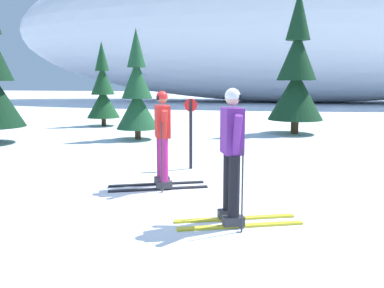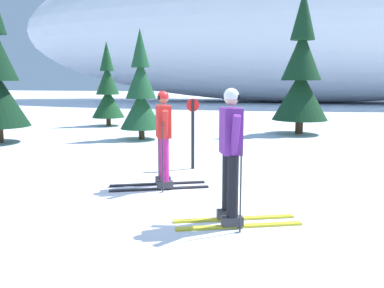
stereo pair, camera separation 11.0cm
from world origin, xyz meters
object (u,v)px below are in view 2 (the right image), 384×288
(pine_tree_center_right, at_px, (301,74))
(trail_marker_post, at_px, (193,129))
(skier_red_jacket, at_px, (163,137))
(skier_purple_jacket, at_px, (231,155))
(pine_tree_left, at_px, (108,91))
(pine_tree_center_left, at_px, (141,94))

(pine_tree_center_right, xyz_separation_m, trail_marker_post, (-2.53, -6.61, -1.25))
(skier_red_jacket, bearing_deg, skier_purple_jacket, -50.00)
(skier_red_jacket, xyz_separation_m, pine_tree_left, (-5.10, 9.34, 0.55))
(pine_tree_center_left, bearing_deg, skier_red_jacket, -67.44)
(skier_red_jacket, distance_m, trail_marker_post, 1.68)
(skier_red_jacket, relative_size, skier_purple_jacket, 0.99)
(skier_purple_jacket, height_order, pine_tree_center_right, pine_tree_center_right)
(skier_red_jacket, bearing_deg, trail_marker_post, 83.33)
(skier_purple_jacket, distance_m, pine_tree_left, 12.84)
(pine_tree_center_right, bearing_deg, skier_purple_jacket, -97.34)
(skier_purple_jacket, bearing_deg, trail_marker_post, 110.17)
(skier_red_jacket, bearing_deg, pine_tree_left, 118.64)
(skier_red_jacket, xyz_separation_m, pine_tree_center_right, (2.72, 8.28, 1.20))
(skier_red_jacket, distance_m, skier_purple_jacket, 2.23)
(skier_red_jacket, distance_m, pine_tree_left, 10.65)
(skier_purple_jacket, distance_m, pine_tree_center_right, 10.13)
(pine_tree_left, height_order, trail_marker_post, pine_tree_left)
(pine_tree_center_left, xyz_separation_m, pine_tree_center_right, (5.12, 2.51, 0.63))
(skier_purple_jacket, bearing_deg, pine_tree_center_right, 82.66)
(pine_tree_left, xyz_separation_m, pine_tree_center_left, (2.70, -3.57, 0.02))
(trail_marker_post, bearing_deg, pine_tree_center_left, 122.26)
(skier_purple_jacket, distance_m, trail_marker_post, 3.59)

